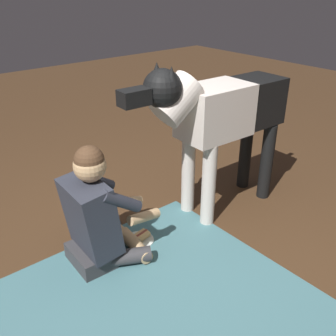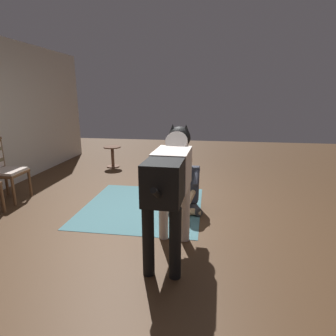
{
  "view_description": "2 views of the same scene",
  "coord_description": "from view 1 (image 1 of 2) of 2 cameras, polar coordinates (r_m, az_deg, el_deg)",
  "views": [
    {
      "loc": [
        1.33,
        1.65,
        1.81
      ],
      "look_at": [
        -0.21,
        -0.21,
        0.59
      ],
      "focal_mm": 41.19,
      "sensor_mm": 36.0,
      "label": 1
    },
    {
      "loc": [
        -3.48,
        -0.64,
        1.63
      ],
      "look_at": [
        -0.43,
        -0.19,
        0.81
      ],
      "focal_mm": 29.59,
      "sensor_mm": 36.0,
      "label": 2
    }
  ],
  "objects": [
    {
      "name": "ground_plane",
      "position": [
        2.79,
        -0.68,
        -13.78
      ],
      "size": [
        13.21,
        13.21,
        0.0
      ],
      "primitive_type": "plane",
      "color": "#49301C"
    },
    {
      "name": "area_rug",
      "position": [
        2.48,
        -1.64,
        -20.12
      ],
      "size": [
        1.8,
        1.73,
        0.01
      ],
      "primitive_type": "cube",
      "color": "#46757C",
      "rests_on": "ground"
    },
    {
      "name": "person_sitting_on_floor",
      "position": [
        2.65,
        -10.39,
        -6.95
      ],
      "size": [
        0.64,
        0.58,
        0.87
      ],
      "color": "#39383B",
      "rests_on": "ground"
    },
    {
      "name": "large_dog",
      "position": [
        3.03,
        7.77,
        7.79
      ],
      "size": [
        1.66,
        0.39,
        1.3
      ],
      "color": "silver",
      "rests_on": "ground"
    },
    {
      "name": "hot_dog_on_plate",
      "position": [
        2.97,
        -4.33,
        -10.33
      ],
      "size": [
        0.23,
        0.23,
        0.06
      ],
      "color": "white",
      "rests_on": "ground"
    }
  ]
}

